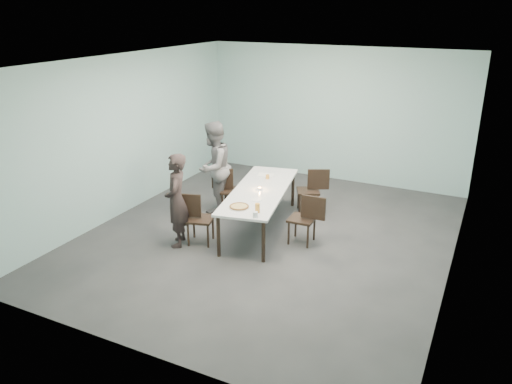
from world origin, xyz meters
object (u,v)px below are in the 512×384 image
at_px(table, 260,192).
at_px(diner_far, 214,167).
at_px(beer_glass, 257,208).
at_px(tealight, 260,189).
at_px(chair_near_right, 307,216).
at_px(side_plate, 257,200).
at_px(diner_near, 177,200).
at_px(pizza, 239,207).
at_px(chair_far_left, 228,187).
at_px(water_tumbler, 255,215).
at_px(chair_far_right, 312,188).
at_px(amber_tumbler, 268,177).
at_px(chair_near_left, 195,215).

distance_m(table, diner_far, 1.26).
bearing_deg(beer_glass, tealight, 113.72).
height_order(chair_near_right, side_plate, chair_near_right).
height_order(diner_far, tealight, diner_far).
relative_size(diner_near, pizza, 4.68).
height_order(chair_far_left, diner_near, diner_near).
bearing_deg(water_tumbler, chair_far_right, 87.28).
bearing_deg(diner_far, table, 72.01).
bearing_deg(amber_tumbler, side_plate, -74.38).
height_order(diner_far, pizza, diner_far).
distance_m(table, chair_near_left, 1.24).
relative_size(pizza, beer_glass, 2.27).
bearing_deg(chair_near_left, tealight, 36.36).
bearing_deg(diner_near, diner_far, 161.60).
height_order(table, chair_near_left, chair_near_left).
xyz_separation_m(chair_far_right, pizza, (-0.51, -2.06, 0.27)).
bearing_deg(amber_tumbler, diner_near, -115.29).
bearing_deg(beer_glass, water_tumbler, -73.83).
distance_m(chair_near_left, diner_far, 1.50).
xyz_separation_m(chair_far_left, chair_near_right, (1.87, -0.66, 0.00)).
bearing_deg(diner_near, table, 114.61).
relative_size(chair_far_right, tealight, 15.54).
relative_size(chair_near_right, diner_far, 0.49).
relative_size(tealight, amber_tumbler, 0.70).
bearing_deg(chair_near_right, pizza, 36.73).
bearing_deg(tealight, diner_near, -129.44).
distance_m(side_plate, water_tumbler, 0.72).
distance_m(diner_far, beer_glass, 2.09).
distance_m(chair_far_left, pizza, 1.70).
relative_size(chair_near_left, pizza, 2.56).
bearing_deg(water_tumbler, amber_tumbler, 108.92).
relative_size(table, chair_far_left, 3.13).
distance_m(chair_far_right, tealight, 1.32).
height_order(chair_far_right, beer_glass, beer_glass).
bearing_deg(chair_near_right, table, -13.29).
relative_size(table, diner_far, 1.54).
height_order(water_tumbler, tealight, water_tumbler).
relative_size(chair_far_right, diner_near, 0.55).
relative_size(chair_near_right, beer_glass, 5.80).
distance_m(table, water_tumbler, 1.24).
xyz_separation_m(chair_far_left, diner_near, (-0.05, -1.65, 0.29)).
bearing_deg(tealight, diner_far, 160.86).
height_order(table, side_plate, side_plate).
relative_size(chair_far_left, beer_glass, 5.80).
distance_m(table, diner_near, 1.53).
height_order(diner_near, beer_glass, diner_near).
bearing_deg(amber_tumbler, chair_far_left, -171.27).
xyz_separation_m(chair_near_right, beer_glass, (-0.55, -0.75, 0.32)).
xyz_separation_m(diner_near, water_tumbler, (1.43, 0.04, -0.00)).
xyz_separation_m(table, tealight, (0.00, -0.02, 0.08)).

